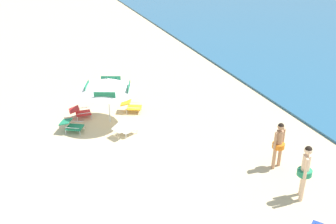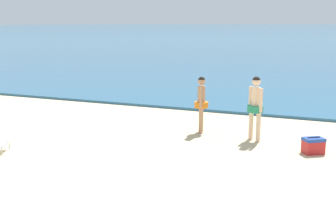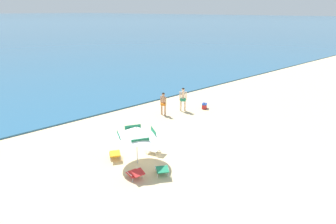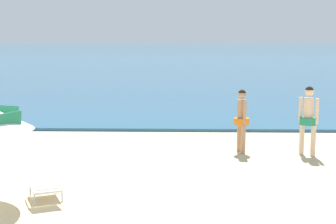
{
  "view_description": "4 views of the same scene",
  "coord_description": "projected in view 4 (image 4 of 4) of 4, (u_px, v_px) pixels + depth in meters",
  "views": [
    {
      "loc": [
        11.43,
        -0.04,
        7.69
      ],
      "look_at": [
        -1.6,
        5.17,
        0.88
      ],
      "focal_mm": 43.7,
      "sensor_mm": 36.0,
      "label": 1
    },
    {
      "loc": [
        6.15,
        -4.51,
        3.2
      ],
      "look_at": [
        1.13,
        7.23,
        0.62
      ],
      "focal_mm": 47.47,
      "sensor_mm": 36.0,
      "label": 2
    },
    {
      "loc": [
        -10.06,
        -6.86,
        7.04
      ],
      "look_at": [
        1.05,
        6.02,
        0.89
      ],
      "focal_mm": 30.1,
      "sensor_mm": 36.0,
      "label": 3
    },
    {
      "loc": [
        0.48,
        -5.12,
        2.87
      ],
      "look_at": [
        0.14,
        6.19,
        1.27
      ],
      "focal_mm": 52.9,
      "sensor_mm": 36.0,
      "label": 4
    }
  ],
  "objects": [
    {
      "name": "ocean_water",
      "position": [
        183.0,
        46.0,
        411.87
      ],
      "size": [
        800.0,
        800.0,
        0.1
      ],
      "primitive_type": "cube",
      "color": "#285B7F",
      "rests_on": "ground"
    },
    {
      "name": "person_standing_near_shore",
      "position": [
        242.0,
        116.0,
        12.85
      ],
      "size": [
        0.41,
        0.48,
        1.66
      ],
      "color": "tan",
      "rests_on": "ground"
    },
    {
      "name": "person_standing_beside",
      "position": [
        308.0,
        116.0,
        12.52
      ],
      "size": [
        0.44,
        0.43,
        1.77
      ],
      "color": "beige",
      "rests_on": "ground"
    },
    {
      "name": "lounge_chair_beside_umbrella",
      "position": [
        47.0,
        186.0,
        8.99
      ],
      "size": [
        0.84,
        1.01,
        0.51
      ],
      "color": "white",
      "rests_on": "ground"
    }
  ]
}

